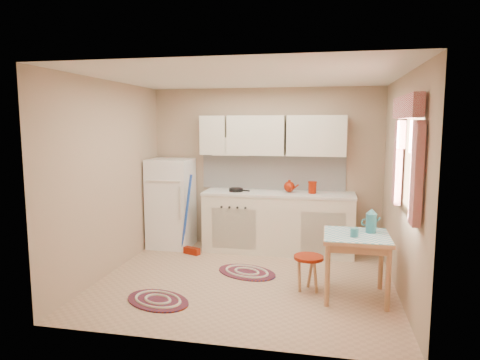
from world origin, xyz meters
name	(u,v)px	position (x,y,z in m)	size (l,w,h in m)	color
room_shell	(262,152)	(0.16, 0.24, 1.60)	(3.64, 3.60, 2.52)	tan
fridge	(171,203)	(-1.44, 1.25, 0.70)	(0.65, 0.60, 1.40)	white
broom	(191,215)	(-1.00, 0.90, 0.60)	(0.28, 0.12, 1.20)	blue
base_cabinets	(278,223)	(0.25, 1.30, 0.44)	(2.25, 0.60, 0.88)	silver
countertop	(278,194)	(0.25, 1.30, 0.90)	(2.27, 0.62, 0.04)	silver
frying_pan	(236,190)	(-0.39, 1.25, 0.94)	(0.21, 0.21, 0.05)	black
red_kettle	(289,187)	(0.42, 1.30, 1.01)	(0.18, 0.16, 0.18)	maroon
red_canister	(312,188)	(0.76, 1.30, 1.00)	(0.12, 0.12, 0.16)	maroon
table	(356,266)	(1.31, -0.26, 0.36)	(0.72, 0.72, 0.72)	tan
stool	(308,273)	(0.78, -0.18, 0.21)	(0.35, 0.35, 0.42)	maroon
coffee_pot	(371,220)	(1.47, -0.14, 0.87)	(0.15, 0.13, 0.30)	#286E7C
mug	(354,233)	(1.27, -0.36, 0.77)	(0.09, 0.09, 0.10)	#286E7C
rug_center	(247,272)	(-0.04, 0.26, 0.01)	(0.82, 0.55, 0.02)	maroon
rug_left	(158,300)	(-0.84, -0.82, 0.01)	(0.79, 0.52, 0.02)	maroon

